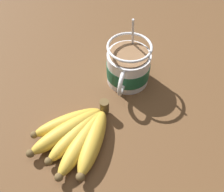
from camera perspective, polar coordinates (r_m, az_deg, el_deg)
name	(u,v)px	position (r cm, az deg, el deg)	size (l,w,h in cm)	color
table	(120,114)	(56.24, 1.87, -4.14)	(130.33, 130.33, 2.62)	brown
coffee_mug	(128,67)	(58.08, 3.70, 6.63)	(14.34, 10.12, 15.84)	silver
banana_bunch	(78,134)	(50.26, -7.88, -8.70)	(18.27, 14.70, 4.08)	brown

